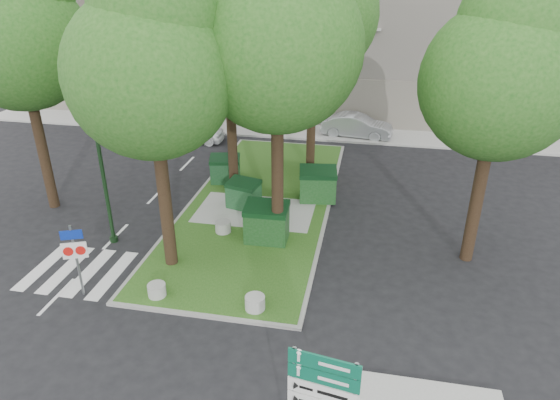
% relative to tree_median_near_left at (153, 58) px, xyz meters
% --- Properties ---
extents(ground, '(120.00, 120.00, 0.00)m').
position_rel_tree_median_near_left_xyz_m(ground, '(1.41, -2.56, -7.32)').
color(ground, black).
rests_on(ground, ground).
extents(median_island, '(6.00, 16.00, 0.12)m').
position_rel_tree_median_near_left_xyz_m(median_island, '(1.91, 5.44, -7.26)').
color(median_island, '#214F16').
rests_on(median_island, ground).
extents(median_kerb, '(6.30, 16.30, 0.10)m').
position_rel_tree_median_near_left_xyz_m(median_kerb, '(1.91, 5.44, -7.27)').
color(median_kerb, gray).
rests_on(median_kerb, ground).
extents(building_sidewalk, '(42.00, 3.00, 0.12)m').
position_rel_tree_median_near_left_xyz_m(building_sidewalk, '(1.41, 15.94, -7.26)').
color(building_sidewalk, '#999993').
rests_on(building_sidewalk, ground).
extents(zebra_crossing, '(5.00, 3.00, 0.01)m').
position_rel_tree_median_near_left_xyz_m(zebra_crossing, '(-2.34, -1.06, -7.31)').
color(zebra_crossing, silver).
rests_on(zebra_crossing, ground).
extents(tree_median_near_left, '(5.20, 5.20, 10.53)m').
position_rel_tree_median_near_left_xyz_m(tree_median_near_left, '(0.00, 0.00, 0.00)').
color(tree_median_near_left, black).
rests_on(tree_median_near_left, ground).
extents(tree_median_near_right, '(5.60, 5.60, 11.46)m').
position_rel_tree_median_near_left_xyz_m(tree_median_near_right, '(3.50, 2.00, 0.67)').
color(tree_median_near_right, black).
rests_on(tree_median_near_right, ground).
extents(tree_median_mid, '(4.80, 4.80, 9.99)m').
position_rel_tree_median_near_left_xyz_m(tree_median_mid, '(0.50, 6.50, -0.34)').
color(tree_median_mid, black).
rests_on(tree_median_mid, ground).
extents(tree_median_far, '(5.80, 5.80, 11.93)m').
position_rel_tree_median_near_left_xyz_m(tree_median_far, '(3.70, 9.50, 1.00)').
color(tree_median_far, black).
rests_on(tree_median_far, ground).
extents(tree_street_left, '(5.40, 5.40, 11.00)m').
position_rel_tree_median_near_left_xyz_m(tree_street_left, '(-7.00, 3.50, 0.33)').
color(tree_street_left, black).
rests_on(tree_street_left, ground).
extents(tree_street_right, '(5.00, 5.00, 10.06)m').
position_rel_tree_median_near_left_xyz_m(tree_street_right, '(10.50, 2.50, -0.33)').
color(tree_street_right, black).
rests_on(tree_street_right, ground).
extents(dumpster_a, '(1.60, 1.27, 1.33)m').
position_rel_tree_median_near_left_xyz_m(dumpster_a, '(-0.26, 7.30, -6.56)').
color(dumpster_a, '#0F3819').
rests_on(dumpster_a, median_island).
extents(dumpster_b, '(1.59, 1.30, 1.28)m').
position_rel_tree_median_near_left_xyz_m(dumpster_b, '(1.34, 4.74, -6.58)').
color(dumpster_b, '#12411C').
rests_on(dumpster_b, median_island).
extents(dumpster_c, '(1.69, 1.20, 1.55)m').
position_rel_tree_median_near_left_xyz_m(dumpster_c, '(2.94, 2.17, -6.45)').
color(dumpster_c, '#103611').
rests_on(dumpster_c, median_island).
extents(dumpster_d, '(1.81, 1.39, 1.54)m').
position_rel_tree_median_near_left_xyz_m(dumpster_d, '(4.41, 6.13, -6.46)').
color(dumpster_d, '#144216').
rests_on(dumpster_d, median_island).
extents(bollard_left, '(0.59, 0.59, 0.42)m').
position_rel_tree_median_near_left_xyz_m(bollard_left, '(0.21, -2.01, -6.99)').
color(bollard_left, '#9E9E99').
rests_on(bollard_left, median_island).
extents(bollard_right, '(0.63, 0.63, 0.45)m').
position_rel_tree_median_near_left_xyz_m(bollard_right, '(3.49, -2.06, -6.97)').
color(bollard_right, '#A1A29D').
rests_on(bollard_right, median_island).
extents(bollard_mid, '(0.63, 0.63, 0.45)m').
position_rel_tree_median_near_left_xyz_m(bollard_mid, '(1.09, 2.44, -6.97)').
color(bollard_mid, gray).
rests_on(bollard_mid, median_island).
extents(litter_bin, '(0.40, 0.40, 0.71)m').
position_rel_tree_median_near_left_xyz_m(litter_bin, '(4.61, 8.56, -6.84)').
color(litter_bin, '#E6F21C').
rests_on(litter_bin, median_island).
extents(street_lamp, '(0.46, 0.46, 5.77)m').
position_rel_tree_median_near_left_xyz_m(street_lamp, '(-2.96, 1.09, -3.69)').
color(street_lamp, black).
rests_on(street_lamp, ground).
extents(traffic_sign_pole, '(0.74, 0.32, 2.58)m').
position_rel_tree_median_near_left_xyz_m(traffic_sign_pole, '(-2.28, -2.27, -5.66)').
color(traffic_sign_pole, slate).
rests_on(traffic_sign_pole, ground).
extents(directional_sign, '(1.47, 0.31, 2.96)m').
position_rel_tree_median_near_left_xyz_m(directional_sign, '(6.11, -6.86, -5.23)').
color(directional_sign, slate).
rests_on(directional_sign, sidewalk_corner).
extents(car_white, '(4.13, 1.84, 1.38)m').
position_rel_tree_median_near_left_xyz_m(car_white, '(-4.12, 12.94, -6.63)').
color(car_white, white).
rests_on(car_white, ground).
extents(car_silver, '(4.49, 2.05, 1.43)m').
position_rel_tree_median_near_left_xyz_m(car_silver, '(5.63, 15.69, -6.60)').
color(car_silver, '#A2A6AA').
rests_on(car_silver, ground).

